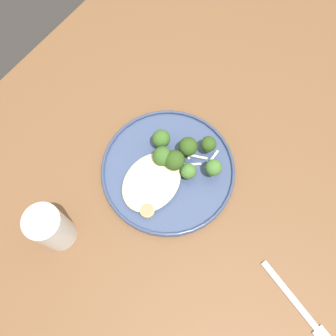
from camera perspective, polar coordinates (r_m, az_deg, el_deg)
name	(u,v)px	position (r m, az deg, el deg)	size (l,w,h in m)	color
ground	(171,243)	(1.50, 0.52, -11.82)	(6.00, 6.00, 0.00)	#2D2B28
wooden_dining_table	(174,197)	(0.86, 0.89, -4.58)	(1.40, 1.00, 0.74)	brown
dinner_plate	(168,170)	(0.78, 0.00, -0.30)	(0.29, 0.29, 0.02)	#38476B
noodle_bed	(152,182)	(0.76, -2.62, -2.21)	(0.14, 0.11, 0.02)	beige
seared_scallop_front_small	(152,193)	(0.75, -2.62, -3.89)	(0.03, 0.03, 0.01)	beige
seared_scallop_tilted_round	(155,177)	(0.77, -2.07, -1.38)	(0.03, 0.03, 0.01)	#E5C689
seared_scallop_tiny_bay	(173,172)	(0.77, 0.76, -0.65)	(0.02, 0.02, 0.01)	beige
seared_scallop_rear_pale	(139,200)	(0.75, -4.53, -5.05)	(0.03, 0.03, 0.01)	beige
seared_scallop_left_edge	(147,210)	(0.74, -3.32, -6.72)	(0.03, 0.03, 0.02)	#E5C689
seared_scallop_right_edge	(147,184)	(0.76, -3.32, -2.58)	(0.02, 0.02, 0.01)	beige
broccoli_floret_split_head	(163,156)	(0.75, -0.87, 1.88)	(0.04, 0.04, 0.06)	#7A994C
broccoli_floret_small_sprig	(209,144)	(0.77, 6.42, 3.75)	(0.03, 0.03, 0.05)	#89A356
broccoli_floret_center_pile	(161,139)	(0.77, -1.07, 4.63)	(0.04, 0.04, 0.05)	#89A356
broccoli_floret_rear_charred	(188,147)	(0.76, 3.20, 3.37)	(0.04, 0.04, 0.06)	#7A994C
broccoli_floret_near_rim	(189,171)	(0.75, 3.26, -0.52)	(0.03, 0.03, 0.04)	#7A994C
broccoli_floret_left_leaning	(175,160)	(0.75, 1.08, 1.23)	(0.04, 0.04, 0.06)	#89A356
broccoli_floret_beside_noodles	(213,168)	(0.75, 7.20, 0.02)	(0.04, 0.04, 0.05)	#89A356
onion_sliver_pale_crescent	(199,157)	(0.79, 4.85, 1.75)	(0.04, 0.01, 0.00)	silver
onion_sliver_short_strip	(189,149)	(0.80, 3.29, 3.00)	(0.05, 0.01, 0.00)	silver
onion_sliver_curled_piece	(212,159)	(0.79, 6.92, 1.38)	(0.05, 0.01, 0.00)	silver
onion_sliver_long_sliver	(190,165)	(0.78, 3.49, 0.42)	(0.05, 0.01, 0.00)	silver
water_glass	(52,229)	(0.73, -17.82, -9.16)	(0.07, 0.07, 0.12)	silver
dinner_fork	(298,306)	(0.78, 19.89, -19.80)	(0.07, 0.18, 0.00)	silver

